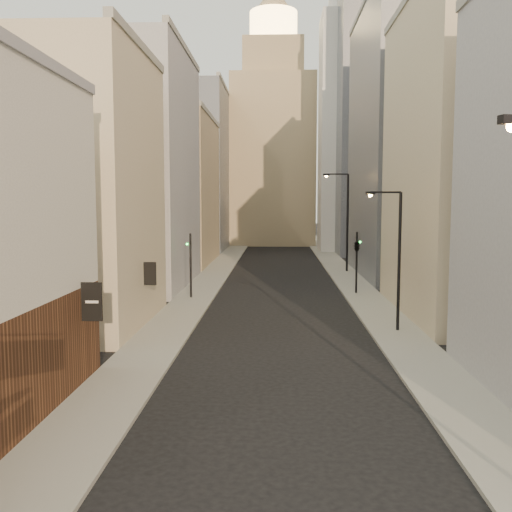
% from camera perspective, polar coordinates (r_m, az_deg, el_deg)
% --- Properties ---
extents(sidewalk_left, '(3.00, 140.00, 0.15)m').
position_cam_1_polar(sidewalk_left, '(63.05, -3.60, -1.17)').
color(sidewalk_left, gray).
rests_on(sidewalk_left, ground).
extents(sidewalk_right, '(3.00, 140.00, 0.15)m').
position_cam_1_polar(sidewalk_right, '(63.09, 8.24, -1.21)').
color(sidewalk_right, gray).
rests_on(sidewalk_right, ground).
extents(left_bldg_beige, '(8.00, 12.00, 16.00)m').
position_cam_1_polar(left_bldg_beige, '(35.33, -17.47, 6.19)').
color(left_bldg_beige, '#BDAC8C').
rests_on(left_bldg_beige, ground).
extents(left_bldg_grey, '(8.00, 16.00, 20.00)m').
position_cam_1_polar(left_bldg_grey, '(50.75, -11.42, 8.33)').
color(left_bldg_grey, gray).
rests_on(left_bldg_grey, ground).
extents(left_bldg_tan, '(8.00, 18.00, 17.00)m').
position_cam_1_polar(left_bldg_tan, '(68.33, -7.84, 6.39)').
color(left_bldg_tan, tan).
rests_on(left_bldg_tan, ground).
extents(left_bldg_wingrid, '(8.00, 20.00, 24.00)m').
position_cam_1_polar(left_bldg_wingrid, '(88.20, -5.60, 8.49)').
color(left_bldg_wingrid, gray).
rests_on(left_bldg_wingrid, ground).
extents(right_bldg_beige, '(8.00, 16.00, 20.00)m').
position_cam_1_polar(right_bldg_beige, '(39.32, 20.48, 8.92)').
color(right_bldg_beige, '#BDAC8C').
rests_on(right_bldg_beige, ground).
extents(right_bldg_wingrid, '(8.00, 20.00, 26.00)m').
position_cam_1_polar(right_bldg_wingrid, '(58.84, 14.37, 10.80)').
color(right_bldg_wingrid, gray).
rests_on(right_bldg_wingrid, ground).
extents(highrise, '(21.00, 23.00, 51.20)m').
position_cam_1_polar(highrise, '(89.09, 14.56, 17.18)').
color(highrise, gray).
rests_on(highrise, ground).
extents(clock_tower, '(14.00, 14.00, 44.90)m').
position_cam_1_polar(clock_tower, '(99.82, 1.72, 11.41)').
color(clock_tower, tan).
rests_on(clock_tower, ground).
extents(white_tower, '(8.00, 8.00, 41.50)m').
position_cam_1_polar(white_tower, '(86.62, 9.13, 12.89)').
color(white_tower, silver).
rests_on(white_tower, ground).
extents(streetlamp_mid, '(2.07, 0.55, 7.97)m').
position_cam_1_polar(streetlamp_mid, '(32.82, 13.81, 0.32)').
color(streetlamp_mid, black).
rests_on(streetlamp_mid, ground).
extents(streetlamp_far, '(2.68, 0.44, 10.23)m').
position_cam_1_polar(streetlamp_far, '(59.66, 8.89, 3.95)').
color(streetlamp_far, black).
rests_on(streetlamp_far, ground).
extents(traffic_light_left, '(0.51, 0.37, 5.00)m').
position_cam_1_polar(traffic_light_left, '(43.20, -6.57, 0.12)').
color(traffic_light_left, black).
rests_on(traffic_light_left, ground).
extents(traffic_light_right, '(0.65, 0.65, 5.00)m').
position_cam_1_polar(traffic_light_right, '(45.70, 10.06, 1.02)').
color(traffic_light_right, black).
rests_on(traffic_light_right, ground).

